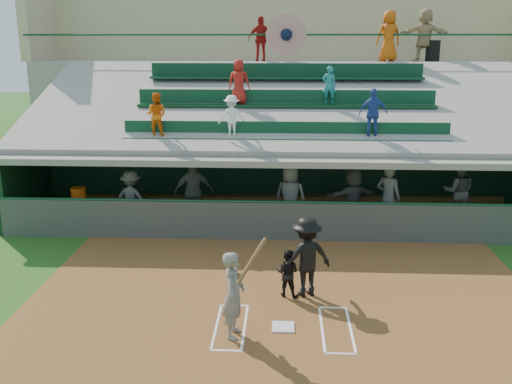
{
  "coord_description": "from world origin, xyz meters",
  "views": [
    {
      "loc": [
        -0.03,
        -10.01,
        5.42
      ],
      "look_at": [
        -0.7,
        3.5,
        1.8
      ],
      "focal_mm": 40.0,
      "sensor_mm": 36.0,
      "label": 1
    }
  ],
  "objects_px": {
    "home_plate": "(283,327)",
    "white_table": "(81,214)",
    "catcher": "(288,273)",
    "water_cooler": "(79,195)",
    "trash_bin": "(433,51)",
    "batter_at_plate": "(234,294)"
  },
  "relations": [
    {
      "from": "home_plate",
      "to": "white_table",
      "type": "distance_m",
      "value": 8.46
    },
    {
      "from": "catcher",
      "to": "water_cooler",
      "type": "relative_size",
      "value": 2.4
    },
    {
      "from": "home_plate",
      "to": "catcher",
      "type": "bearing_deg",
      "value": 86.75
    },
    {
      "from": "trash_bin",
      "to": "catcher",
      "type": "bearing_deg",
      "value": -115.88
    },
    {
      "from": "home_plate",
      "to": "catcher",
      "type": "height_order",
      "value": "catcher"
    },
    {
      "from": "water_cooler",
      "to": "catcher",
      "type": "bearing_deg",
      "value": -36.11
    },
    {
      "from": "batter_at_plate",
      "to": "trash_bin",
      "type": "distance_m",
      "value": 15.38
    },
    {
      "from": "catcher",
      "to": "white_table",
      "type": "distance_m",
      "value": 7.59
    },
    {
      "from": "home_plate",
      "to": "batter_at_plate",
      "type": "xyz_separation_m",
      "value": [
        -0.92,
        -0.35,
        0.83
      ]
    },
    {
      "from": "home_plate",
      "to": "water_cooler",
      "type": "xyz_separation_m",
      "value": [
        -6.08,
        5.94,
        0.95
      ]
    },
    {
      "from": "white_table",
      "to": "trash_bin",
      "type": "relative_size",
      "value": 1.03
    },
    {
      "from": "home_plate",
      "to": "batter_at_plate",
      "type": "bearing_deg",
      "value": -159.39
    },
    {
      "from": "water_cooler",
      "to": "trash_bin",
      "type": "distance_m",
      "value": 14.24
    },
    {
      "from": "batter_at_plate",
      "to": "catcher",
      "type": "distance_m",
      "value": 2.08
    },
    {
      "from": "home_plate",
      "to": "water_cooler",
      "type": "height_order",
      "value": "water_cooler"
    },
    {
      "from": "white_table",
      "to": "water_cooler",
      "type": "relative_size",
      "value": 1.87
    },
    {
      "from": "white_table",
      "to": "water_cooler",
      "type": "distance_m",
      "value": 0.59
    },
    {
      "from": "batter_at_plate",
      "to": "trash_bin",
      "type": "bearing_deg",
      "value": 63.65
    },
    {
      "from": "white_table",
      "to": "trash_bin",
      "type": "distance_m",
      "value": 14.41
    },
    {
      "from": "white_table",
      "to": "water_cooler",
      "type": "xyz_separation_m",
      "value": [
        -0.02,
        0.03,
        0.58
      ]
    },
    {
      "from": "batter_at_plate",
      "to": "catcher",
      "type": "height_order",
      "value": "batter_at_plate"
    },
    {
      "from": "batter_at_plate",
      "to": "catcher",
      "type": "xyz_separation_m",
      "value": [
        1.0,
        1.79,
        -0.32
      ]
    }
  ]
}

